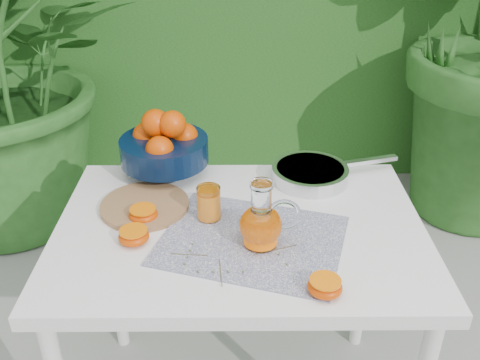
{
  "coord_description": "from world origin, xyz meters",
  "views": [
    {
      "loc": [
        -0.03,
        -1.25,
        1.57
      ],
      "look_at": [
        -0.02,
        -0.03,
        0.88
      ],
      "focal_mm": 40.0,
      "sensor_mm": 36.0,
      "label": 1
    }
  ],
  "objects_px": {
    "white_table": "(240,249)",
    "fruit_bowl": "(164,145)",
    "saute_pan": "(311,173)",
    "cutting_board": "(145,206)",
    "juice_pitcher": "(262,223)"
  },
  "relations": [
    {
      "from": "white_table",
      "to": "cutting_board",
      "type": "relative_size",
      "value": 3.96
    },
    {
      "from": "cutting_board",
      "to": "saute_pan",
      "type": "relative_size",
      "value": 0.58
    },
    {
      "from": "cutting_board",
      "to": "fruit_bowl",
      "type": "xyz_separation_m",
      "value": [
        0.04,
        0.21,
        0.09
      ]
    },
    {
      "from": "cutting_board",
      "to": "fruit_bowl",
      "type": "height_order",
      "value": "fruit_bowl"
    },
    {
      "from": "white_table",
      "to": "fruit_bowl",
      "type": "distance_m",
      "value": 0.42
    },
    {
      "from": "white_table",
      "to": "fruit_bowl",
      "type": "bearing_deg",
      "value": 128.03
    },
    {
      "from": "white_table",
      "to": "juice_pitcher",
      "type": "xyz_separation_m",
      "value": [
        0.05,
        -0.09,
        0.15
      ]
    },
    {
      "from": "white_table",
      "to": "cutting_board",
      "type": "distance_m",
      "value": 0.3
    },
    {
      "from": "cutting_board",
      "to": "juice_pitcher",
      "type": "bearing_deg",
      "value": -28.73
    },
    {
      "from": "white_table",
      "to": "saute_pan",
      "type": "xyz_separation_m",
      "value": [
        0.22,
        0.25,
        0.11
      ]
    },
    {
      "from": "white_table",
      "to": "juice_pitcher",
      "type": "height_order",
      "value": "juice_pitcher"
    },
    {
      "from": "white_table",
      "to": "cutting_board",
      "type": "bearing_deg",
      "value": 161.88
    },
    {
      "from": "fruit_bowl",
      "to": "juice_pitcher",
      "type": "height_order",
      "value": "fruit_bowl"
    },
    {
      "from": "white_table",
      "to": "fruit_bowl",
      "type": "relative_size",
      "value": 3.44
    },
    {
      "from": "saute_pan",
      "to": "cutting_board",
      "type": "bearing_deg",
      "value": -161.88
    }
  ]
}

